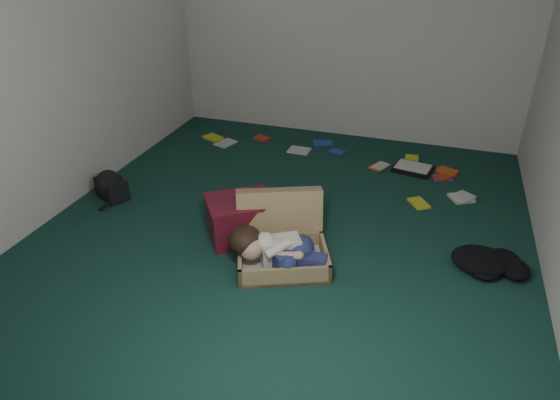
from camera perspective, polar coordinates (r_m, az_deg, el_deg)
The scene contains 11 objects.
floor at distance 4.26m, azimuth 0.63°, elevation -3.17°, with size 4.50×4.50×0.00m, color #133830.
wall_back at distance 5.86m, azimuth 7.81°, elevation 19.38°, with size 4.50×4.50×0.00m, color silver.
wall_front at distance 1.88m, azimuth -20.59°, elevation -4.53°, with size 4.50×4.50×0.00m, color silver.
wall_left at distance 4.71m, azimuth -24.01°, elevation 14.82°, with size 4.50×4.50×0.00m, color silver.
suitcase at distance 3.83m, azimuth 0.15°, elevation -4.68°, with size 0.87×0.86×0.49m.
person at distance 3.66m, azimuth -0.36°, elevation -5.63°, with size 0.74×0.39×0.30m.
maroon_bin at distance 4.05m, azimuth -4.56°, elevation -2.15°, with size 0.66×0.63×0.36m.
backpack at distance 4.91m, azimuth -18.68°, elevation 1.32°, with size 0.36×0.29×0.22m, color black, non-canonical shape.
clothing_pile at distance 4.08m, azimuth 23.39°, elevation -6.26°, with size 0.48×0.39×0.15m, color black, non-canonical shape.
paper_tray at distance 5.39m, azimuth 14.94°, elevation 3.50°, with size 0.42×0.35×0.05m.
book_scatter at distance 5.49m, azimuth 7.48°, elevation 4.54°, with size 3.03×1.35×0.02m.
Camera 1 is at (1.08, -3.42, 2.29)m, focal length 32.00 mm.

